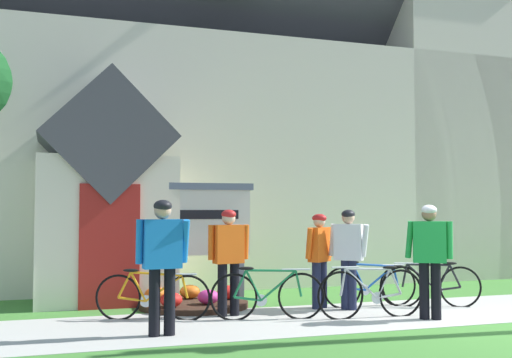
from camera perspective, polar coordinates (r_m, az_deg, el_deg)
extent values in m
plane|color=#333335|center=(12.96, 9.86, -10.18)|extent=(140.00, 140.00, 0.00)
cube|color=#B7B5AD|center=(9.63, 3.77, -12.73)|extent=(32.00, 2.49, 0.01)
cube|color=#427F33|center=(7.49, 11.05, -15.54)|extent=(32.00, 2.35, 0.01)
cube|color=#427F33|center=(11.86, -0.70, -10.89)|extent=(24.00, 2.32, 0.01)
cube|color=beige|center=(17.73, -6.76, 0.52)|extent=(14.45, 9.97, 5.42)
cube|color=#424247|center=(18.54, -6.67, 14.40)|extent=(14.95, 10.15, 10.15)
cube|color=beige|center=(17.22, 15.70, 11.81)|extent=(2.82, 2.82, 11.99)
cube|color=beige|center=(11.59, -13.63, -4.56)|extent=(2.40, 1.60, 2.60)
cube|color=#424247|center=(11.66, -13.53, 3.57)|extent=(2.40, 1.80, 2.40)
cube|color=maroon|center=(10.79, -13.28, -6.02)|extent=(1.00, 0.06, 2.10)
cube|color=slate|center=(10.99, -10.94, -9.23)|extent=(0.12, 0.12, 0.86)
cube|color=slate|center=(11.31, -1.47, -9.10)|extent=(0.12, 0.12, 0.86)
cube|color=silver|center=(11.05, -6.11, -3.98)|extent=(2.20, 0.17, 1.16)
cube|color=slate|center=(11.05, -6.09, -0.66)|extent=(2.32, 0.22, 0.12)
cube|color=black|center=(11.00, -6.06, -3.26)|extent=(1.75, 0.08, 0.16)
cylinder|color=#382319|center=(10.82, -5.74, -11.40)|extent=(1.86, 1.86, 0.10)
ellipsoid|color=red|center=(11.06, -2.66, -10.34)|extent=(0.36, 0.36, 0.24)
ellipsoid|color=orange|center=(11.19, -6.08, -10.24)|extent=(0.36, 0.36, 0.24)
ellipsoid|color=orange|center=(10.99, -9.24, -10.35)|extent=(0.36, 0.36, 0.24)
ellipsoid|color=red|center=(10.23, -7.79, -10.91)|extent=(0.36, 0.36, 0.24)
ellipsoid|color=#CC338C|center=(10.49, -4.39, -10.73)|extent=(0.36, 0.36, 0.24)
torus|color=black|center=(10.80, 7.95, -9.86)|extent=(0.71, 0.05, 0.71)
torus|color=black|center=(11.28, 12.88, -9.51)|extent=(0.71, 0.05, 0.71)
cylinder|color=#194CA5|center=(11.09, 11.25, -8.89)|extent=(0.57, 0.05, 0.42)
cylinder|color=#194CA5|center=(11.02, 10.70, -7.76)|extent=(0.79, 0.05, 0.09)
cylinder|color=#194CA5|center=(10.91, 9.42, -8.86)|extent=(0.27, 0.04, 0.47)
cylinder|color=#194CA5|center=(10.89, 8.97, -9.93)|extent=(0.43, 0.04, 0.09)
cylinder|color=#194CA5|center=(10.81, 8.41, -8.78)|extent=(0.22, 0.04, 0.41)
cylinder|color=#194CA5|center=(11.24, 12.68, -8.66)|extent=(0.12, 0.04, 0.35)
ellipsoid|color=black|center=(10.83, 8.85, -7.55)|extent=(0.24, 0.08, 0.05)
cylinder|color=silver|center=(11.21, 12.48, -7.70)|extent=(0.44, 0.04, 0.03)
cylinder|color=silver|center=(10.99, 9.98, -9.99)|extent=(0.18, 0.02, 0.18)
torus|color=black|center=(11.33, 18.25, -9.41)|extent=(0.67, 0.30, 0.71)
torus|color=black|center=(11.12, 13.29, -9.60)|extent=(0.67, 0.30, 0.71)
cylinder|color=black|center=(11.16, 14.98, -8.69)|extent=(0.51, 0.23, 0.46)
cylinder|color=black|center=(11.17, 15.52, -7.59)|extent=(0.69, 0.31, 0.04)
cylinder|color=black|center=(11.24, 16.82, -8.65)|extent=(0.24, 0.13, 0.44)
cylinder|color=black|center=(11.28, 17.27, -9.58)|extent=(0.38, 0.18, 0.09)
cylinder|color=black|center=(11.29, 17.80, -8.48)|extent=(0.21, 0.11, 0.39)
cylinder|color=black|center=(11.11, 13.48, -8.61)|extent=(0.12, 0.08, 0.39)
ellipsoid|color=black|center=(11.24, 17.34, -7.39)|extent=(0.25, 0.16, 0.05)
cylinder|color=silver|center=(11.10, 13.66, -7.51)|extent=(0.42, 0.19, 0.03)
cylinder|color=silver|center=(11.24, 16.29, -9.75)|extent=(0.17, 0.09, 0.18)
torus|color=black|center=(9.78, -12.52, -10.57)|extent=(0.67, 0.29, 0.70)
torus|color=black|center=(9.56, -6.30, -10.80)|extent=(0.67, 0.29, 0.70)
cylinder|color=orange|center=(9.61, -8.44, -9.89)|extent=(0.54, 0.24, 0.42)
cylinder|color=orange|center=(9.61, -9.12, -8.59)|extent=(0.74, 0.32, 0.08)
cylinder|color=orange|center=(9.69, -10.74, -9.68)|extent=(0.26, 0.13, 0.45)
cylinder|color=orange|center=(9.74, -11.30, -10.77)|extent=(0.41, 0.19, 0.09)
cylinder|color=orange|center=(9.74, -11.96, -9.49)|extent=(0.22, 0.11, 0.40)
cylinder|color=orange|center=(9.55, -6.55, -9.79)|extent=(0.12, 0.08, 0.35)
ellipsoid|color=black|center=(9.69, -11.40, -8.21)|extent=(0.25, 0.16, 0.05)
cylinder|color=silver|center=(9.54, -6.80, -8.66)|extent=(0.42, 0.19, 0.03)
cylinder|color=silver|center=(9.69, -10.07, -10.97)|extent=(0.17, 0.08, 0.18)
torus|color=black|center=(9.52, -2.04, -10.79)|extent=(0.71, 0.20, 0.72)
torus|color=black|center=(9.64, 4.17, -10.69)|extent=(0.71, 0.20, 0.72)
cylinder|color=#19723F|center=(9.57, 2.08, -9.74)|extent=(0.55, 0.16, 0.47)
cylinder|color=#19723F|center=(9.53, 1.39, -8.39)|extent=(0.75, 0.20, 0.05)
cylinder|color=#19723F|center=(9.52, -0.22, -9.73)|extent=(0.26, 0.09, 0.47)
cylinder|color=#19723F|center=(9.54, -0.79, -10.94)|extent=(0.41, 0.13, 0.09)
cylinder|color=#19723F|center=(9.50, -1.47, -9.58)|extent=(0.22, 0.08, 0.42)
cylinder|color=#19723F|center=(9.61, 3.92, -9.55)|extent=(0.12, 0.06, 0.40)
ellipsoid|color=black|center=(9.49, -0.91, -8.19)|extent=(0.25, 0.13, 0.05)
cylinder|color=silver|center=(9.58, 3.67, -8.28)|extent=(0.44, 0.13, 0.03)
cylinder|color=silver|center=(9.56, 0.46, -11.07)|extent=(0.18, 0.06, 0.18)
torus|color=black|center=(10.08, 13.14, -10.19)|extent=(0.75, 0.08, 0.75)
torus|color=black|center=(9.64, 7.77, -10.58)|extent=(0.75, 0.08, 0.75)
cylinder|color=#B7B7BC|center=(9.76, 9.64, -9.42)|extent=(0.55, 0.07, 0.49)
cylinder|color=#B7B7BC|center=(9.78, 10.22, -8.12)|extent=(0.75, 0.08, 0.06)
cylinder|color=#B7B7BC|center=(9.92, 11.62, -9.37)|extent=(0.26, 0.05, 0.45)
cylinder|color=#B7B7BC|center=(9.99, 12.10, -10.43)|extent=(0.41, 0.06, 0.09)
cylinder|color=#B7B7BC|center=(10.01, 12.66, -9.15)|extent=(0.22, 0.05, 0.40)
cylinder|color=#B7B7BC|center=(9.63, 7.98, -9.36)|extent=(0.12, 0.04, 0.42)
ellipsoid|color=black|center=(9.95, 12.18, -7.92)|extent=(0.24, 0.09, 0.05)
cylinder|color=silver|center=(9.63, 8.20, -8.02)|extent=(0.44, 0.05, 0.03)
cylinder|color=silver|center=(9.90, 11.05, -10.66)|extent=(0.18, 0.03, 0.18)
cylinder|color=#191E38|center=(10.76, 6.13, -9.60)|extent=(0.15, 0.15, 0.79)
cylinder|color=#191E38|center=(10.57, 5.57, -9.71)|extent=(0.15, 0.15, 0.79)
cube|color=#E55914|center=(10.61, 5.83, -5.99)|extent=(0.48, 0.42, 0.58)
sphere|color=beige|center=(10.59, 5.82, -3.89)|extent=(0.20, 0.20, 0.20)
ellipsoid|color=red|center=(10.59, 5.82, -3.59)|extent=(0.32, 0.33, 0.14)
cylinder|color=#E55914|center=(10.82, 6.73, -5.78)|extent=(0.09, 0.12, 0.52)
cylinder|color=#E55914|center=(10.39, 4.90, -5.90)|extent=(0.09, 0.19, 0.53)
cylinder|color=black|center=(9.89, 15.17, -9.89)|extent=(0.15, 0.15, 0.86)
cylinder|color=black|center=(9.90, 16.18, -9.87)|extent=(0.15, 0.15, 0.86)
cube|color=green|center=(9.83, 15.61, -5.58)|extent=(0.52, 0.42, 0.63)
sphere|color=#936B51|center=(9.82, 15.58, -3.11)|extent=(0.22, 0.22, 0.22)
ellipsoid|color=silver|center=(9.82, 15.58, -2.75)|extent=(0.34, 0.36, 0.16)
cylinder|color=green|center=(9.85, 13.90, -5.41)|extent=(0.09, 0.19, 0.57)
cylinder|color=green|center=(9.81, 17.34, -5.38)|extent=(0.09, 0.10, 0.57)
cylinder|color=black|center=(8.38, -9.30, -11.14)|extent=(0.15, 0.15, 0.89)
cylinder|color=black|center=(8.43, -7.93, -11.11)|extent=(0.15, 0.15, 0.89)
cube|color=blue|center=(8.33, -8.57, -5.90)|extent=(0.51, 0.23, 0.65)
sphere|color=tan|center=(8.32, -8.55, -2.89)|extent=(0.23, 0.23, 0.23)
ellipsoid|color=black|center=(8.32, -8.55, -2.45)|extent=(0.26, 0.30, 0.16)
cylinder|color=blue|center=(8.30, -10.65, -5.67)|extent=(0.09, 0.13, 0.59)
cylinder|color=blue|center=(8.36, -6.50, -5.68)|extent=(0.09, 0.24, 0.58)
cylinder|color=#191E38|center=(10.58, 8.21, -9.60)|extent=(0.15, 0.15, 0.82)
cylinder|color=#191E38|center=(10.56, 8.80, -9.61)|extent=(0.15, 0.15, 0.82)
cube|color=silver|center=(10.51, 8.47, -5.74)|extent=(0.48, 0.45, 0.60)
sphere|color=tan|center=(10.50, 8.46, -3.53)|extent=(0.21, 0.21, 0.21)
ellipsoid|color=black|center=(10.50, 8.45, -3.21)|extent=(0.34, 0.35, 0.15)
cylinder|color=silver|center=(10.61, 7.03, -5.56)|extent=(0.09, 0.19, 0.55)
cylinder|color=silver|center=(10.41, 9.94, -5.60)|extent=(0.09, 0.21, 0.55)
cylinder|color=black|center=(9.81, -3.10, -10.15)|extent=(0.15, 0.15, 0.82)
cylinder|color=black|center=(9.89, -1.98, -10.09)|extent=(0.15, 0.15, 0.82)
cube|color=#E55914|center=(9.79, -2.53, -5.98)|extent=(0.49, 0.27, 0.60)
sphere|color=beige|center=(9.77, -2.52, -3.60)|extent=(0.21, 0.21, 0.21)
ellipsoid|color=red|center=(9.77, -2.52, -3.26)|extent=(0.26, 0.30, 0.15)
cylinder|color=#E55914|center=(9.71, -4.15, -5.82)|extent=(0.09, 0.10, 0.54)
cylinder|color=#E55914|center=(9.87, -0.94, -5.78)|extent=(0.09, 0.14, 0.55)
cylinder|color=#4C3823|center=(21.59, 14.75, -4.94)|extent=(0.35, 0.35, 1.71)
cone|color=#23662D|center=(21.79, 14.61, 5.26)|extent=(2.86, 2.86, 6.02)
ellipsoid|color=#847A5B|center=(89.45, -9.88, -3.95)|extent=(81.36, 50.80, 25.56)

